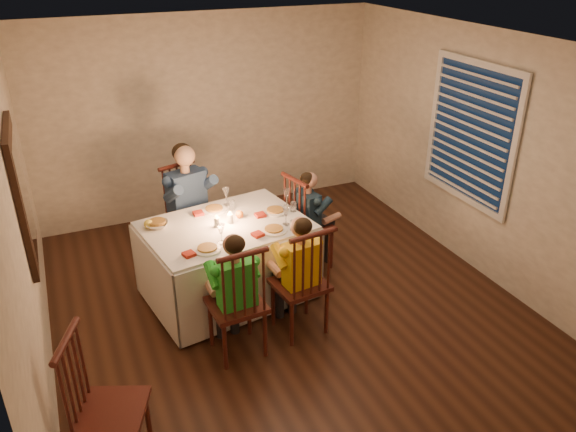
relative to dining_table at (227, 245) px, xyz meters
name	(u,v)px	position (x,y,z in m)	size (l,w,h in m)	color
ground	(285,302)	(0.49, -0.36, -0.59)	(5.00, 5.00, 0.00)	black
wall_left	(23,232)	(-1.76, -0.36, 0.71)	(0.02, 5.00, 2.60)	silver
wall_right	(477,153)	(2.74, -0.36, 0.71)	(0.02, 5.00, 2.60)	silver
wall_back	(208,116)	(0.49, 2.14, 0.71)	(4.50, 0.02, 2.60)	silver
ceiling	(284,43)	(0.49, -0.36, 2.01)	(5.00, 5.00, 0.00)	white
dining_table	(227,245)	(0.00, 0.00, 0.00)	(1.75, 1.38, 0.80)	silver
chair_adult	(193,258)	(-0.15, 0.88, -0.59)	(0.47, 0.44, 1.14)	#36130E
chair_near_left	(239,350)	(-0.20, -0.88, -0.59)	(0.47, 0.44, 1.14)	#36130E
chair_near_right	(299,328)	(0.44, -0.81, -0.59)	(0.47, 0.44, 1.14)	#36130E
chair_end	(308,265)	(1.02, 0.20, -0.59)	(0.47, 0.44, 1.14)	#36130E
adult	(193,258)	(-0.15, 0.88, -0.59)	(0.54, 0.50, 1.40)	#304978
child_green	(239,350)	(-0.20, -0.88, -0.59)	(0.43, 0.40, 1.20)	green
child_yellow	(299,328)	(0.44, -0.81, -0.59)	(0.43, 0.39, 1.20)	yellow
child_teal	(308,265)	(1.02, 0.20, -0.59)	(0.40, 0.37, 1.15)	#182B3C
setting_adult	(214,210)	(-0.01, 0.35, 0.25)	(0.26, 0.26, 0.02)	silver
setting_green	(207,249)	(-0.31, -0.42, 0.25)	(0.26, 0.26, 0.02)	silver
setting_yellow	(274,230)	(0.39, -0.32, 0.25)	(0.26, 0.26, 0.02)	silver
setting_teal	(275,211)	(0.56, 0.06, 0.25)	(0.26, 0.26, 0.02)	silver
candle_left	(217,222)	(-0.09, -0.01, 0.29)	(0.06, 0.06, 0.10)	white
candle_right	(230,219)	(0.06, 0.01, 0.29)	(0.06, 0.06, 0.10)	white
squash	(148,224)	(-0.71, 0.23, 0.28)	(0.09, 0.09, 0.09)	yellow
orange_fruit	(239,214)	(0.18, 0.08, 0.28)	(0.08, 0.08, 0.08)	orange
serving_bowl	(157,224)	(-0.63, 0.22, 0.27)	(0.22, 0.22, 0.05)	silver
wall_mirror	(21,194)	(-1.73, -0.06, 0.91)	(0.06, 0.95, 1.15)	black
window_blinds	(470,133)	(2.69, -0.26, 0.91)	(0.07, 1.34, 1.54)	#0D1B34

